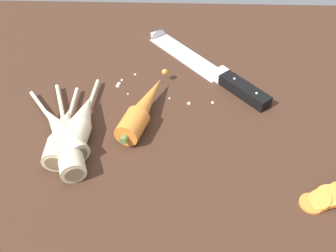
{
  "coord_description": "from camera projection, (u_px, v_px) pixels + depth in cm",
  "views": [
    {
      "loc": [
        1.56,
        -51.47,
        49.26
      ],
      "look_at": [
        0.0,
        -2.0,
        1.5
      ],
      "focal_mm": 43.28,
      "sensor_mm": 36.0,
      "label": 1
    }
  ],
  "objects": [
    {
      "name": "ground_plane",
      "position": [
        168.0,
        132.0,
        0.73
      ],
      "size": [
        120.0,
        90.0,
        4.0
      ],
      "primitive_type": "cube",
      "color": "#42281C"
    },
    {
      "name": "chefs_knife",
      "position": [
        200.0,
        63.0,
        0.83
      ],
      "size": [
        25.37,
        28.36,
        4.18
      ],
      "color": "silver",
      "rests_on": "ground_plane"
    },
    {
      "name": "whole_carrot",
      "position": [
        143.0,
        108.0,
        0.71
      ],
      "size": [
        8.94,
        19.81,
        4.2
      ],
      "color": "orange",
      "rests_on": "ground_plane"
    },
    {
      "name": "parsnip_front",
      "position": [
        62.0,
        135.0,
        0.67
      ],
      "size": [
        4.09,
        19.54,
        4.0
      ],
      "color": "beige",
      "rests_on": "ground_plane"
    },
    {
      "name": "parsnip_mid_left",
      "position": [
        61.0,
        131.0,
        0.67
      ],
      "size": [
        14.11,
        17.56,
        4.0
      ],
      "color": "beige",
      "rests_on": "ground_plane"
    },
    {
      "name": "parsnip_mid_right",
      "position": [
        83.0,
        119.0,
        0.69
      ],
      "size": [
        4.57,
        17.74,
        4.0
      ],
      "color": "beige",
      "rests_on": "ground_plane"
    },
    {
      "name": "parsnip_back",
      "position": [
        67.0,
        140.0,
        0.66
      ],
      "size": [
        10.04,
        23.06,
        4.0
      ],
      "color": "beige",
      "rests_on": "ground_plane"
    },
    {
      "name": "mince_crumbs",
      "position": [
        152.0,
        89.0,
        0.78
      ],
      "size": [
        19.0,
        11.82,
        0.86
      ],
      "color": "beige",
      "rests_on": "ground_plane"
    }
  ]
}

